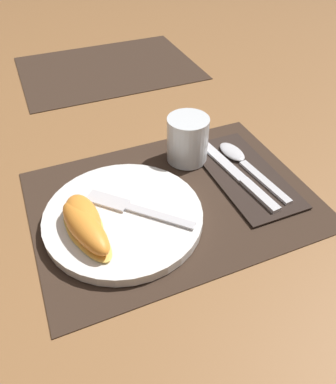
% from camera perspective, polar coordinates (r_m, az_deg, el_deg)
% --- Properties ---
extents(ground_plane, '(3.00, 3.00, 0.00)m').
position_cam_1_polar(ground_plane, '(0.63, 0.72, -1.21)').
color(ground_plane, olive).
extents(placemat, '(0.46, 0.34, 0.00)m').
position_cam_1_polar(placemat, '(0.63, 0.72, -1.07)').
color(placemat, '#38281E').
rests_on(placemat, ground_plane).
extents(placemat_far, '(0.46, 0.34, 0.00)m').
position_cam_1_polar(placemat_far, '(1.09, -9.05, 18.20)').
color(placemat_far, '#38281E').
rests_on(placemat_far, ground_plane).
extents(plate, '(0.25, 0.25, 0.02)m').
position_cam_1_polar(plate, '(0.59, -6.80, -3.74)').
color(plate, white).
rests_on(plate, placemat).
extents(juice_glass, '(0.08, 0.08, 0.09)m').
position_cam_1_polar(juice_glass, '(0.69, 2.98, 7.66)').
color(juice_glass, silver).
rests_on(juice_glass, placemat).
extents(napkin, '(0.11, 0.24, 0.00)m').
position_cam_1_polar(napkin, '(0.69, 11.50, 2.72)').
color(napkin, '#2D231E').
rests_on(napkin, placemat).
extents(knife, '(0.04, 0.22, 0.01)m').
position_cam_1_polar(knife, '(0.68, 10.59, 2.57)').
color(knife, silver).
rests_on(knife, napkin).
extents(spoon, '(0.04, 0.19, 0.01)m').
position_cam_1_polar(spoon, '(0.71, 10.95, 4.94)').
color(spoon, silver).
rests_on(spoon, napkin).
extents(fork, '(0.14, 0.14, 0.00)m').
position_cam_1_polar(fork, '(0.59, -5.64, -2.43)').
color(fork, silver).
rests_on(fork, plate).
extents(citrus_wedge_0, '(0.05, 0.11, 0.03)m').
position_cam_1_polar(citrus_wedge_0, '(0.56, -12.86, -4.07)').
color(citrus_wedge_0, '#F7C656').
rests_on(citrus_wedge_0, plate).
extents(citrus_wedge_1, '(0.07, 0.13, 0.04)m').
position_cam_1_polar(citrus_wedge_1, '(0.55, -12.47, -5.47)').
color(citrus_wedge_1, '#F7C656').
rests_on(citrus_wedge_1, plate).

